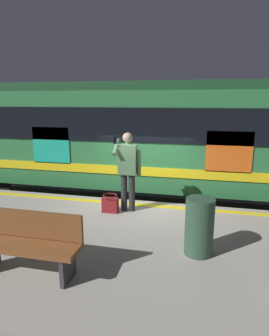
{
  "coord_description": "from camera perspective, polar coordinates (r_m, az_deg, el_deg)",
  "views": [
    {
      "loc": [
        -1.4,
        6.69,
        3.43
      ],
      "look_at": [
        0.06,
        0.3,
        1.87
      ],
      "focal_mm": 30.9,
      "sensor_mm": 36.0,
      "label": 1
    }
  ],
  "objects": [
    {
      "name": "train_carriage",
      "position": [
        8.96,
        1.92,
        6.81
      ],
      "size": [
        13.73,
        2.8,
        3.74
      ],
      "color": "#2D723F",
      "rests_on": "ground"
    },
    {
      "name": "track_rail_near",
      "position": [
        8.81,
        2.8,
        -9.0
      ],
      "size": [
        18.66,
        0.08,
        0.16
      ],
      "primitive_type": "cube",
      "color": "slate",
      "rests_on": "ground"
    },
    {
      "name": "bench",
      "position": [
        4.5,
        -20.25,
        -13.42
      ],
      "size": [
        1.56,
        0.44,
        0.9
      ],
      "color": "brown",
      "rests_on": "platform"
    },
    {
      "name": "handbag",
      "position": [
        6.5,
        -4.82,
        -7.13
      ],
      "size": [
        0.35,
        0.32,
        0.4
      ],
      "color": "maroon",
      "rests_on": "platform"
    },
    {
      "name": "safety_line",
      "position": [
        6.98,
        0.48,
        -7.2
      ],
      "size": [
        14.07,
        0.16,
        0.01
      ],
      "primitive_type": "cube",
      "color": "yellow",
      "rests_on": "platform"
    },
    {
      "name": "passenger",
      "position": [
        6.34,
        -1.29,
        0.5
      ],
      "size": [
        0.57,
        0.55,
        1.77
      ],
      "color": "#262628",
      "rests_on": "platform"
    },
    {
      "name": "platform",
      "position": [
        5.53,
        -4.07,
        -18.83
      ],
      "size": [
        14.35,
        4.44,
        0.97
      ],
      "primitive_type": "cube",
      "color": "#9E998E",
      "rests_on": "ground"
    },
    {
      "name": "trash_bin",
      "position": [
        4.84,
        12.66,
        -11.19
      ],
      "size": [
        0.46,
        0.46,
        0.94
      ],
      "primitive_type": "cylinder",
      "color": "#2D4C38",
      "rests_on": "platform"
    },
    {
      "name": "ground_plane",
      "position": [
        7.64,
        0.96,
        -13.31
      ],
      "size": [
        24.19,
        24.19,
        0.0
      ],
      "primitive_type": "plane",
      "color": "#4C4742"
    },
    {
      "name": "track_rail_far",
      "position": [
        10.14,
        4.24,
        -5.98
      ],
      "size": [
        18.66,
        0.08,
        0.16
      ],
      "primitive_type": "cube",
      "color": "slate",
      "rests_on": "ground"
    }
  ]
}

